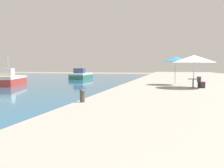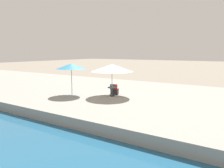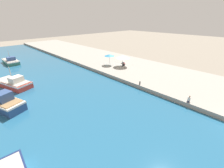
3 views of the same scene
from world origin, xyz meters
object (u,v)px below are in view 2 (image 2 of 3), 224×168
at_px(cafe_umbrella_white, 71,66).
at_px(cafe_umbrella_pink, 112,68).
at_px(cafe_table, 112,90).
at_px(cafe_chair_left, 116,91).
at_px(cafe_chair_right, 112,91).

bearing_deg(cafe_umbrella_white, cafe_umbrella_pink, -66.49).
bearing_deg(cafe_umbrella_white, cafe_table, -67.37).
bearing_deg(cafe_chair_left, cafe_table, -90.00).
bearing_deg(cafe_umbrella_pink, cafe_table, -123.98).
bearing_deg(cafe_table, cafe_umbrella_pink, 56.02).
relative_size(cafe_table, cafe_chair_right, 0.88).
bearing_deg(cafe_chair_right, cafe_umbrella_white, -177.71).
height_order(cafe_umbrella_pink, cafe_chair_right, cafe_umbrella_pink).
xyz_separation_m(cafe_umbrella_white, cafe_table, (1.36, -3.25, -1.90)).
height_order(cafe_umbrella_white, cafe_chair_right, cafe_umbrella_white).
xyz_separation_m(cafe_table, cafe_chair_left, (0.72, 0.08, -0.21)).
height_order(cafe_umbrella_pink, cafe_table, cafe_umbrella_pink).
bearing_deg(cafe_umbrella_pink, cafe_umbrella_white, 113.51).
distance_m(cafe_umbrella_pink, cafe_chair_left, 2.13).
distance_m(cafe_table, cafe_chair_right, 0.75).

